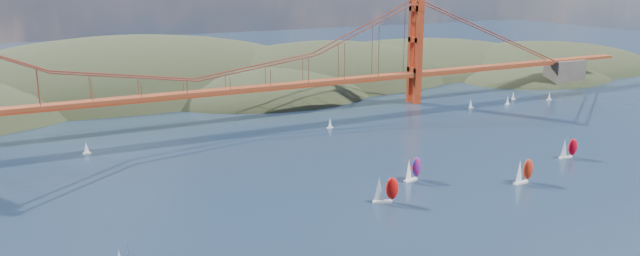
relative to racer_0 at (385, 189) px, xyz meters
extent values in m
ellipsoid|color=black|center=(-34.08, 239.74, -21.15)|extent=(300.00, 180.00, 96.00)
ellipsoid|color=black|center=(85.92, 209.74, -17.65)|extent=(220.00, 140.00, 76.00)
ellipsoid|color=black|center=(35.92, 179.74, -12.75)|extent=(140.00, 110.00, 48.00)
ellipsoid|color=black|center=(175.92, 229.74, -14.85)|extent=(260.00, 160.00, 60.00)
ellipsoid|color=black|center=(260.92, 189.74, -13.45)|extent=(220.00, 150.00, 52.00)
ellipsoid|color=black|center=(215.92, 149.74, -9.25)|extent=(120.00, 90.00, 28.00)
cube|color=maroon|center=(-24.08, 119.74, 11.65)|extent=(440.00, 7.00, 1.60)
cube|color=maroon|center=(-24.08, 119.74, 10.45)|extent=(440.00, 7.00, 0.80)
cube|color=maroon|center=(95.92, 119.74, 23.15)|extent=(4.00, 8.50, 55.00)
cube|color=#4C443D|center=(209.92, 119.74, 3.65)|extent=(24.00, 12.00, 16.00)
cube|color=maroon|center=(221.92, 119.74, 11.65)|extent=(52.00, 7.00, 1.60)
cube|color=silver|center=(-0.89, 0.31, -4.01)|extent=(5.89, 3.38, 0.68)
cylinder|color=#99999E|center=(-0.62, 0.22, 0.59)|extent=(0.09, 0.09, 8.52)
cone|color=white|center=(-1.86, 0.65, 0.17)|extent=(4.06, 4.06, 7.50)
ellipsoid|color=red|center=(2.06, -0.72, 0.17)|extent=(4.58, 3.68, 7.16)
cube|color=silver|center=(50.42, -6.12, -4.00)|extent=(5.85, 2.03, 0.69)
cylinder|color=#99999E|center=(50.70, -6.10, 0.65)|extent=(0.09, 0.09, 8.62)
cone|color=white|center=(49.39, -6.20, 0.22)|extent=(3.45, 3.45, 7.58)
ellipsoid|color=#B8260F|center=(53.57, -5.88, 0.22)|extent=(4.20, 2.82, 7.24)
cube|color=white|center=(87.42, 8.06, -4.03)|extent=(5.43, 2.33, 0.63)
cylinder|color=#99999E|center=(87.68, 8.01, 0.23)|extent=(0.08, 0.08, 7.89)
cone|color=white|center=(86.49, 8.22, -0.17)|extent=(3.40, 3.40, 6.94)
ellipsoid|color=red|center=(90.27, 7.57, -0.17)|extent=(4.02, 2.90, 6.63)
cube|color=silver|center=(18.75, 13.01, -4.02)|extent=(5.78, 2.93, 0.67)
cylinder|color=#99999E|center=(19.02, 13.08, 0.49)|extent=(0.08, 0.08, 8.34)
cone|color=white|center=(17.78, 12.76, 0.07)|extent=(3.81, 3.81, 7.34)
ellipsoid|color=#B80A1D|center=(21.71, 13.80, 0.07)|extent=(4.39, 3.36, 7.01)
cube|color=silver|center=(-75.29, 98.18, -4.10)|extent=(3.00, 1.00, 0.50)
cone|color=white|center=(-75.29, 98.18, -1.75)|extent=(2.00, 2.00, 4.20)
cube|color=silver|center=(114.36, 94.61, -4.10)|extent=(3.00, 1.00, 0.50)
cone|color=white|center=(114.36, 94.61, -1.75)|extent=(2.00, 2.00, 4.20)
cube|color=silver|center=(137.78, 92.37, -4.10)|extent=(3.00, 1.00, 0.50)
cone|color=white|center=(137.78, 92.37, -1.75)|extent=(2.00, 2.00, 4.20)
cube|color=silver|center=(149.69, 100.69, -4.10)|extent=(3.00, 1.00, 0.50)
cone|color=white|center=(149.69, 100.69, -1.75)|extent=(2.00, 2.00, 4.20)
cube|color=silver|center=(167.02, 90.94, -4.10)|extent=(3.00, 1.00, 0.50)
cone|color=white|center=(167.02, 90.94, -1.75)|extent=(2.00, 2.00, 4.20)
cube|color=silver|center=(28.91, 90.43, -4.10)|extent=(3.00, 1.00, 0.50)
cone|color=white|center=(28.91, 90.43, -1.75)|extent=(2.00, 2.00, 4.20)
camera|label=1|loc=(-100.92, -152.43, 65.63)|focal=35.00mm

